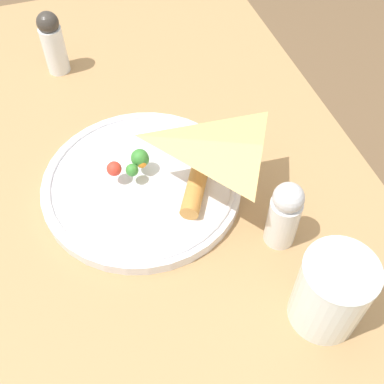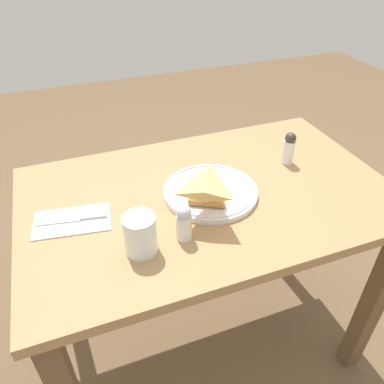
{
  "view_description": "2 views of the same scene",
  "coord_description": "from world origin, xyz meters",
  "px_view_note": "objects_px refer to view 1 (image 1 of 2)",
  "views": [
    {
      "loc": [
        0.41,
        -0.05,
        1.23
      ],
      "look_at": [
        0.06,
        0.06,
        0.77
      ],
      "focal_mm": 45.0,
      "sensor_mm": 36.0,
      "label": 1
    },
    {
      "loc": [
        0.34,
        0.78,
        1.36
      ],
      "look_at": [
        0.08,
        0.07,
        0.8
      ],
      "focal_mm": 35.0,
      "sensor_mm": 36.0,
      "label": 2
    }
  ],
  "objects_px": {
    "dining_table": "(142,240)",
    "pepper_shaker": "(53,42)",
    "milk_glass": "(331,294)",
    "salt_shaker": "(284,214)",
    "plate_pizza": "(143,183)"
  },
  "relations": [
    {
      "from": "dining_table",
      "to": "pepper_shaker",
      "type": "distance_m",
      "value": 0.35
    },
    {
      "from": "dining_table",
      "to": "pepper_shaker",
      "type": "height_order",
      "value": "pepper_shaker"
    },
    {
      "from": "dining_table",
      "to": "pepper_shaker",
      "type": "xyz_separation_m",
      "value": [
        -0.29,
        -0.06,
        0.18
      ]
    },
    {
      "from": "plate_pizza",
      "to": "milk_glass",
      "type": "bearing_deg",
      "value": 31.73
    },
    {
      "from": "dining_table",
      "to": "pepper_shaker",
      "type": "relative_size",
      "value": 9.93
    },
    {
      "from": "plate_pizza",
      "to": "pepper_shaker",
      "type": "height_order",
      "value": "pepper_shaker"
    },
    {
      "from": "pepper_shaker",
      "to": "plate_pizza",
      "type": "bearing_deg",
      "value": 13.46
    },
    {
      "from": "milk_glass",
      "to": "pepper_shaker",
      "type": "xyz_separation_m",
      "value": [
        -0.53,
        -0.21,
        0.01
      ]
    },
    {
      "from": "dining_table",
      "to": "salt_shaker",
      "type": "height_order",
      "value": "salt_shaker"
    },
    {
      "from": "milk_glass",
      "to": "salt_shaker",
      "type": "xyz_separation_m",
      "value": [
        -0.11,
        -0.0,
        0.0
      ]
    },
    {
      "from": "milk_glass",
      "to": "salt_shaker",
      "type": "bearing_deg",
      "value": -177.84
    },
    {
      "from": "dining_table",
      "to": "milk_glass",
      "type": "relative_size",
      "value": 10.44
    },
    {
      "from": "dining_table",
      "to": "plate_pizza",
      "type": "distance_m",
      "value": 0.14
    },
    {
      "from": "dining_table",
      "to": "plate_pizza",
      "type": "bearing_deg",
      "value": 78.2
    },
    {
      "from": "plate_pizza",
      "to": "dining_table",
      "type": "bearing_deg",
      "value": -101.8
    }
  ]
}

